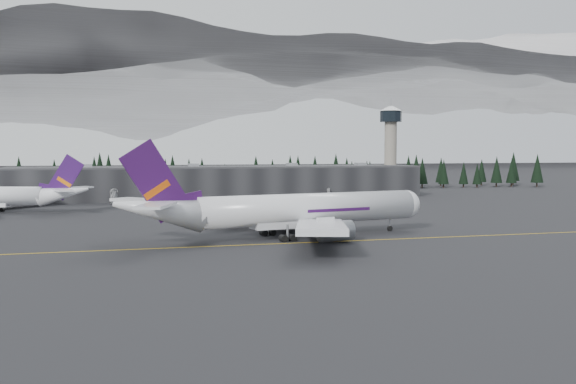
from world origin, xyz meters
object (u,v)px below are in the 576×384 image
object	(u,v)px
control_tower	(391,140)
gse_vehicle_b	(329,197)
terminal	(219,182)
gse_vehicle_a	(114,202)
jet_main	(284,211)

from	to	relation	value
control_tower	gse_vehicle_b	size ratio (longest dim) A/B	9.07
control_tower	gse_vehicle_b	bearing A→B (deg)	-151.11
terminal	gse_vehicle_b	bearing A→B (deg)	-21.29
terminal	gse_vehicle_b	world-z (taller)	terminal
gse_vehicle_b	gse_vehicle_a	bearing A→B (deg)	-84.32
jet_main	gse_vehicle_a	xyz separation A→B (m)	(-35.47, 99.50, -5.21)
jet_main	gse_vehicle_b	xyz separation A→B (m)	(45.60, 103.31, -5.27)
terminal	control_tower	bearing A→B (deg)	2.29
gse_vehicle_b	control_tower	bearing A→B (deg)	121.88
control_tower	jet_main	xyz separation A→B (m)	(-79.83, -122.19, -17.42)
gse_vehicle_a	control_tower	bearing A→B (deg)	-7.72
control_tower	jet_main	world-z (taller)	control_tower
gse_vehicle_a	terminal	bearing A→B (deg)	7.18
gse_vehicle_a	gse_vehicle_b	distance (m)	81.16
control_tower	gse_vehicle_a	distance (m)	119.67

